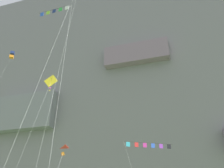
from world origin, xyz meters
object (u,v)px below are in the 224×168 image
kite_banner_far_right (149,149)px  kite_box_front_field (12,56)px  kite_delta_upper_right (59,155)px  kite_banner_low_right (50,27)px  kite_diamond_low_left (50,84)px

kite_banner_far_right → kite_box_front_field: 30.50m
kite_delta_upper_right → kite_box_front_field: bearing=156.7°
kite_box_front_field → kite_banner_low_right: (17.56, -14.67, -10.48)m
kite_delta_upper_right → kite_box_front_field: kite_box_front_field is taller
kite_diamond_low_left → kite_banner_low_right: 14.52m
kite_delta_upper_right → kite_banner_low_right: (2.56, -8.22, 8.50)m
kite_banner_far_right → kite_banner_low_right: bearing=-122.4°
kite_delta_upper_right → kite_box_front_field: 25.03m
kite_delta_upper_right → kite_banner_low_right: size_ratio=0.40×
kite_banner_far_right → kite_banner_low_right: 13.85m
kite_box_front_field → kite_banner_low_right: size_ratio=1.53×
kite_banner_far_right → kite_box_front_field: size_ratio=0.28×
kite_banner_far_right → kite_diamond_low_left: kite_diamond_low_left is taller
kite_diamond_low_left → kite_box_front_field: (-10.12, 2.36, 8.40)m
kite_diamond_low_left → kite_box_front_field: size_ratio=0.71×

